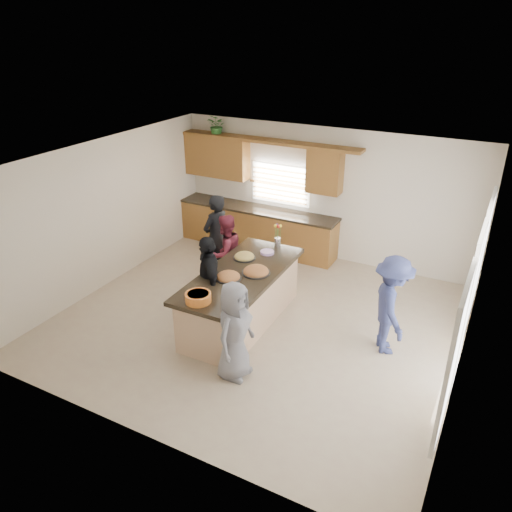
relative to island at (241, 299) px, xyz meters
The scene contains 18 objects.
floor 0.53m from the island, 35.40° to the left, with size 6.50×6.50×0.00m, color #C8B694.
room_shell 1.48m from the island, 35.40° to the left, with size 6.52×6.02×2.81m.
back_cabinetry 3.18m from the island, 113.13° to the left, with size 4.08×0.66×2.46m.
right_wall_glazing 3.56m from the island, ahead, with size 0.06×4.00×2.25m.
island is the anchor object (origin of this frame).
platter_front 0.60m from the island, 106.47° to the right, with size 0.43×0.43×0.17m.
platter_mid 0.58m from the island, 23.99° to the left, with size 0.47×0.47×0.19m.
platter_back 0.76m from the island, 113.08° to the left, with size 0.39×0.39×0.16m.
salad_bowl 1.24m from the island, 95.63° to the right, with size 0.39×0.39×0.14m.
clear_cup 1.07m from the island, 76.94° to the right, with size 0.07×0.07×0.10m, color white.
plate_stack 1.01m from the island, 86.95° to the left, with size 0.24×0.24×0.05m, color #C99AE0.
flower_vase 1.45m from the island, 86.85° to the left, with size 0.14×0.14×0.42m.
potted_plant 4.32m from the island, 126.91° to the left, with size 0.42×0.36×0.46m, color #367830.
woman_left_back 1.77m from the island, 135.69° to the left, with size 0.63×0.42×1.74m, color black.
woman_left_mid 1.25m from the island, 133.17° to the left, with size 0.74×0.57×1.51m, color maroon.
woman_left_front 0.64m from the island, 145.96° to the right, with size 0.95×0.40×1.62m, color black.
woman_right_back 2.46m from the island, ahead, with size 1.04×0.60×1.61m, color navy.
woman_right_front 1.43m from the island, 64.62° to the right, with size 0.74×0.48×1.51m, color slate.
Camera 1 is at (3.37, -6.49, 4.74)m, focal length 35.00 mm.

